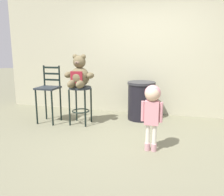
# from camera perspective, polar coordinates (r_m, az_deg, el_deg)

# --- Properties ---
(ground_plane) EXTENTS (24.00, 24.00, 0.00)m
(ground_plane) POSITION_cam_1_polar(r_m,az_deg,el_deg) (3.82, 2.64, -10.50)
(ground_plane) COLOR #717057
(building_wall) EXTENTS (6.64, 0.30, 3.16)m
(building_wall) POSITION_cam_1_polar(r_m,az_deg,el_deg) (5.45, 7.49, 13.07)
(building_wall) COLOR #AFAB8F
(building_wall) RESTS_ON ground_plane
(bar_stool_with_teddy) EXTENTS (0.42, 0.42, 0.74)m
(bar_stool_with_teddy) POSITION_cam_1_polar(r_m,az_deg,el_deg) (4.62, -7.61, 0.25)
(bar_stool_with_teddy) COLOR #232930
(bar_stool_with_teddy) RESTS_ON ground_plane
(teddy_bear) EXTENTS (0.58, 0.52, 0.61)m
(teddy_bear) POSITION_cam_1_polar(r_m,az_deg,el_deg) (4.52, -7.90, 5.50)
(teddy_bear) COLOR brown
(teddy_bear) RESTS_ON bar_stool_with_teddy
(child_walking) EXTENTS (0.30, 0.24, 0.96)m
(child_walking) POSITION_cam_1_polar(r_m,az_deg,el_deg) (3.36, 9.61, -1.37)
(child_walking) COLOR #C59098
(child_walking) RESTS_ON ground_plane
(trash_bin) EXTENTS (0.57, 0.57, 0.79)m
(trash_bin) POSITION_cam_1_polar(r_m,az_deg,el_deg) (4.94, 6.98, -0.61)
(trash_bin) COLOR black
(trash_bin) RESTS_ON ground_plane
(bar_chair_empty) EXTENTS (0.40, 0.40, 1.12)m
(bar_chair_empty) POSITION_cam_1_polar(r_m,az_deg,el_deg) (4.84, -14.92, 1.73)
(bar_chair_empty) COLOR #232930
(bar_chair_empty) RESTS_ON ground_plane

